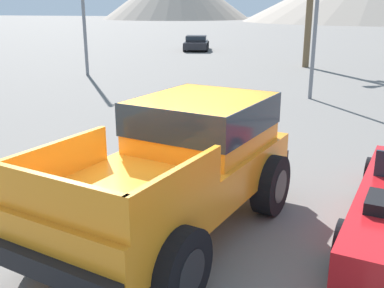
{
  "coord_description": "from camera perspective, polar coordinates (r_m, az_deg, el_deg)",
  "views": [
    {
      "loc": [
        2.26,
        -6.13,
        3.21
      ],
      "look_at": [
        0.28,
        0.51,
        1.1
      ],
      "focal_mm": 42.0,
      "sensor_mm": 36.0,
      "label": 1
    }
  ],
  "objects": [
    {
      "name": "parked_car_dark",
      "position": [
        35.87,
        0.56,
        12.74
      ],
      "size": [
        2.59,
        4.36,
        1.12
      ],
      "rotation": [
        0.0,
        0.0,
        0.22
      ],
      "color": "#232328",
      "rests_on": "ground_plane"
    },
    {
      "name": "ground_plane",
      "position": [
        7.27,
        -3.33,
        -9.23
      ],
      "size": [
        320.0,
        320.0,
        0.0
      ],
      "primitive_type": "plane",
      "color": "slate"
    },
    {
      "name": "orange_pickup_truck",
      "position": [
        6.6,
        -1.07,
        -1.88
      ],
      "size": [
        3.1,
        5.08,
        1.89
      ],
      "rotation": [
        0.0,
        0.0,
        -0.24
      ],
      "color": "orange",
      "rests_on": "ground_plane"
    }
  ]
}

